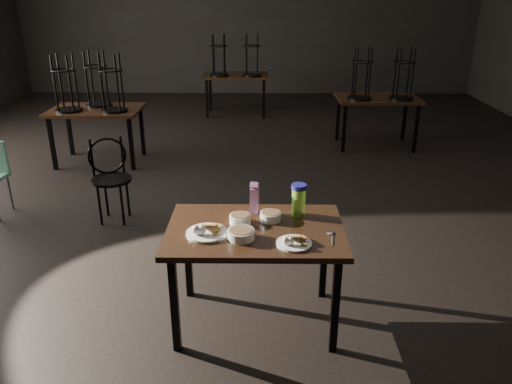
{
  "coord_description": "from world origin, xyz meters",
  "views": [
    {
      "loc": [
        0.31,
        -5.45,
        2.26
      ],
      "look_at": [
        0.27,
        -2.03,
        0.85
      ],
      "focal_mm": 35.0,
      "sensor_mm": 36.0,
      "label": 1
    }
  ],
  "objects_px": {
    "main_table": "(255,239)",
    "juice_carton": "(254,199)",
    "bentwood_chair": "(110,173)",
    "water_bottle": "(299,200)"
  },
  "relations": [
    {
      "from": "main_table",
      "to": "juice_carton",
      "type": "distance_m",
      "value": 0.32
    },
    {
      "from": "juice_carton",
      "to": "bentwood_chair",
      "type": "relative_size",
      "value": 0.28
    },
    {
      "from": "juice_carton",
      "to": "bentwood_chair",
      "type": "height_order",
      "value": "juice_carton"
    },
    {
      "from": "juice_carton",
      "to": "water_bottle",
      "type": "relative_size",
      "value": 0.99
    },
    {
      "from": "water_bottle",
      "to": "bentwood_chair",
      "type": "distance_m",
      "value": 2.4
    },
    {
      "from": "main_table",
      "to": "bentwood_chair",
      "type": "relative_size",
      "value": 1.42
    },
    {
      "from": "juice_carton",
      "to": "water_bottle",
      "type": "height_order",
      "value": "water_bottle"
    },
    {
      "from": "juice_carton",
      "to": "bentwood_chair",
      "type": "distance_m",
      "value": 2.14
    },
    {
      "from": "water_bottle",
      "to": "bentwood_chair",
      "type": "xyz_separation_m",
      "value": [
        -1.81,
        1.53,
        -0.37
      ]
    },
    {
      "from": "main_table",
      "to": "bentwood_chair",
      "type": "height_order",
      "value": "bentwood_chair"
    }
  ]
}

